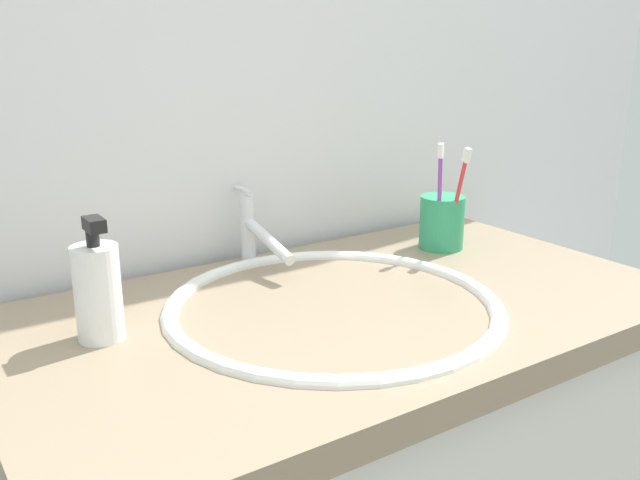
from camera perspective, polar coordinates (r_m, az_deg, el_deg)
tiled_wall_back at (r=1.19m, az=-6.64°, el=12.76°), size 2.17×0.04×2.40m
sink_basin at (r=0.99m, az=0.97°, el=-7.17°), size 0.48×0.48×0.10m
faucet at (r=1.14m, az=-5.31°, el=0.65°), size 0.02×0.18×0.12m
toothbrush_cup at (r=1.25m, az=9.96°, el=1.45°), size 0.08×0.08×0.09m
toothbrush_purple at (r=1.20m, az=9.79°, el=4.03°), size 0.03×0.02×0.19m
toothbrush_red at (r=1.21m, az=11.28°, el=3.83°), size 0.01×0.06×0.18m
soap_dispenser at (r=0.90m, az=-17.76°, el=-3.98°), size 0.06×0.06×0.16m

